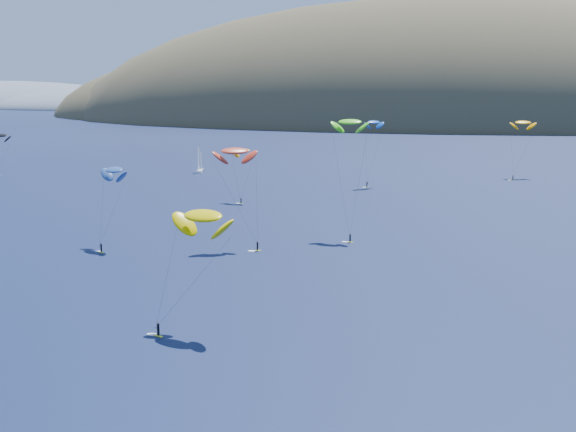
# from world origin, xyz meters

# --- Properties ---
(island) EXTENTS (730.00, 300.00, 210.00)m
(island) POSITION_xyz_m (39.40, 562.36, -10.74)
(island) COLOR #3D3526
(island) RESTS_ON ground
(headland) EXTENTS (460.00, 250.00, 60.00)m
(headland) POSITION_xyz_m (-445.26, 750.08, -3.36)
(headland) COLOR slate
(headland) RESTS_ON ground
(sailboat) EXTENTS (8.76, 7.52, 10.67)m
(sailboat) POSITION_xyz_m (-68.58, 212.33, 0.91)
(sailboat) COLOR white
(sailboat) RESTS_ON ground
(kitesurfer_1) EXTENTS (7.44, 8.37, 16.40)m
(kitesurfer_1) POSITION_xyz_m (-36.80, 151.21, 14.43)
(kitesurfer_1) COLOR #DBF11A
(kitesurfer_1) RESTS_ON ground
(kitesurfer_2) EXTENTS (11.48, 11.17, 19.24)m
(kitesurfer_2) POSITION_xyz_m (-14.53, 38.11, 16.31)
(kitesurfer_2) COLOR #DBF11A
(kitesurfer_2) RESTS_ON ground
(kitesurfer_3) EXTENTS (8.75, 12.73, 27.88)m
(kitesurfer_3) POSITION_xyz_m (-1.49, 109.51, 25.50)
(kitesurfer_3) COLOR #DBF11A
(kitesurfer_3) RESTS_ON ground
(kitesurfer_4) EXTENTS (7.65, 9.40, 22.57)m
(kitesurfer_4) POSITION_xyz_m (-2.70, 190.09, 20.48)
(kitesurfer_4) COLOR #DBF11A
(kitesurfer_4) RESTS_ON ground
(kitesurfer_9) EXTENTS (11.68, 9.37, 22.76)m
(kitesurfer_9) POSITION_xyz_m (-23.86, 92.64, 20.18)
(kitesurfer_9) COLOR #DBF11A
(kitesurfer_9) RESTS_ON ground
(kitesurfer_10) EXTENTS (9.04, 13.10, 18.45)m
(kitesurfer_10) POSITION_xyz_m (-49.36, 88.50, 16.08)
(kitesurfer_10) COLOR #DBF11A
(kitesurfer_10) RESTS_ON ground
(kitesurfer_11) EXTENTS (9.02, 14.18, 21.42)m
(kitesurfer_11) POSITION_xyz_m (47.01, 222.68, 18.98)
(kitesurfer_11) COLOR #DBF11A
(kitesurfer_11) RESTS_ON ground
(kitesurfer_12) EXTENTS (8.33, 7.46, 16.10)m
(kitesurfer_12) POSITION_xyz_m (-137.89, 195.11, 13.85)
(kitesurfer_12) COLOR #DBF11A
(kitesurfer_12) RESTS_ON ground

